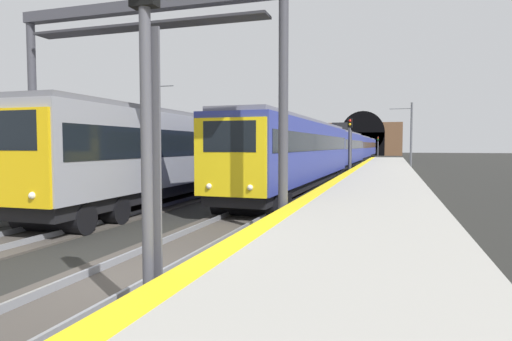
% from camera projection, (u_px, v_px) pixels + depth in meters
% --- Properties ---
extents(ground_plane, '(320.00, 320.00, 0.00)m').
position_uv_depth(ground_plane, '(123.00, 280.00, 8.60)').
color(ground_plane, black).
extents(platform_right, '(112.00, 4.21, 1.00)m').
position_uv_depth(platform_right, '(346.00, 275.00, 7.27)').
color(platform_right, '#9E9B93').
rests_on(platform_right, ground_plane).
extents(platform_right_edge_strip, '(112.00, 0.50, 0.01)m').
position_uv_depth(platform_right_edge_strip, '(242.00, 238.00, 7.80)').
color(platform_right_edge_strip, yellow).
rests_on(platform_right_edge_strip, platform_right).
extents(track_main_line, '(160.00, 2.79, 0.21)m').
position_uv_depth(track_main_line, '(123.00, 278.00, 8.60)').
color(track_main_line, '#423D38').
rests_on(track_main_line, ground_plane).
extents(train_main_approaching, '(83.08, 3.16, 4.95)m').
position_uv_depth(train_main_approaching, '(350.00, 148.00, 54.27)').
color(train_main_approaching, navy).
rests_on(train_main_approaching, ground_plane).
extents(train_adjacent_platform, '(55.78, 2.98, 5.06)m').
position_uv_depth(train_adjacent_platform, '(273.00, 149.00, 37.94)').
color(train_adjacent_platform, gray).
rests_on(train_adjacent_platform, ground_plane).
extents(railway_signal_near, '(0.39, 0.38, 5.61)m').
position_uv_depth(railway_signal_near, '(146.00, 95.00, 6.04)').
color(railway_signal_near, '#4C4C54').
rests_on(railway_signal_near, ground_plane).
extents(railway_signal_mid, '(0.39, 0.38, 4.85)m').
position_uv_depth(railway_signal_mid, '(350.00, 143.00, 34.95)').
color(railway_signal_mid, '#4C4C54').
rests_on(railway_signal_mid, ground_plane).
extents(railway_signal_far, '(0.39, 0.38, 4.73)m').
position_uv_depth(railway_signal_far, '(378.00, 144.00, 102.20)').
color(railway_signal_far, '#4C4C54').
rests_on(railway_signal_far, ground_plane).
extents(overhead_signal_gantry, '(0.70, 9.25, 7.21)m').
position_uv_depth(overhead_signal_gantry, '(145.00, 56.00, 13.69)').
color(overhead_signal_gantry, '#3F3F47').
rests_on(overhead_signal_gantry, ground_plane).
extents(tunnel_portal, '(2.11, 19.79, 11.57)m').
position_uv_depth(tunnel_portal, '(363.00, 139.00, 113.92)').
color(tunnel_portal, brown).
rests_on(tunnel_portal, ground_plane).
extents(catenary_mast_near, '(0.22, 2.28, 7.02)m').
position_uv_depth(catenary_mast_near, '(411.00, 136.00, 44.28)').
color(catenary_mast_near, '#595B60').
rests_on(catenary_mast_near, ground_plane).
extents(catenary_mast_far, '(0.22, 1.83, 7.55)m').
position_uv_depth(catenary_mast_far, '(153.00, 129.00, 31.81)').
color(catenary_mast_far, '#595B60').
rests_on(catenary_mast_far, ground_plane).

